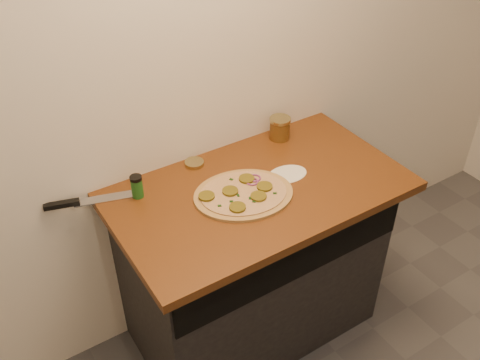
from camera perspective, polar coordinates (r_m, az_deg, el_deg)
cabinet at (r=2.49m, az=1.38°, el=-8.92°), size 1.10×0.60×0.86m
countertop at (r=2.17m, az=1.99°, el=-1.10°), size 1.20×0.70×0.04m
pizza at (r=2.11m, az=0.37°, el=-1.47°), size 0.48×0.48×0.03m
chefs_knife at (r=2.16m, az=-16.42°, el=-2.21°), size 0.35×0.14×0.02m
mason_jar_lid at (r=2.29m, az=-4.90°, el=1.80°), size 0.10×0.10×0.02m
salsa_jar at (r=2.44m, az=4.26°, el=5.54°), size 0.10×0.10×0.10m
spice_shaker at (r=2.12m, az=-10.94°, el=-0.67°), size 0.05×0.05×0.10m
flour_spill at (r=2.24m, az=5.08°, el=0.63°), size 0.19×0.19×0.00m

